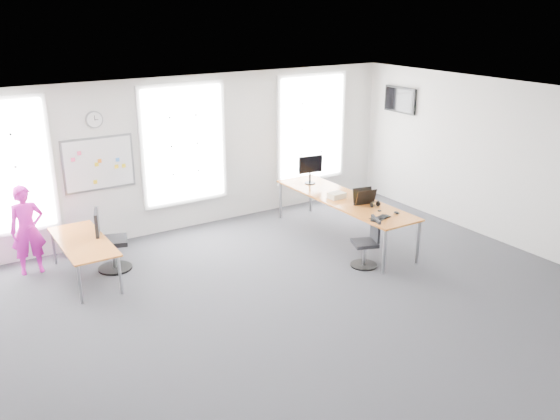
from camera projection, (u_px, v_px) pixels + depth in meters
floor at (281, 313)px, 8.63m from camera, size 10.00×10.00×0.00m
ceiling at (281, 107)px, 7.64m from camera, size 10.00×10.00×0.00m
wall_back at (169, 156)px, 11.33m from camera, size 10.00×0.00×10.00m
wall_front at (537, 354)px, 4.95m from camera, size 10.00×0.00×10.00m
wall_right at (515, 166)px, 10.66m from camera, size 0.00×10.00×10.00m
window_mid at (184, 144)px, 11.39m from camera, size 1.60×0.06×2.20m
window_right at (311, 128)px, 12.90m from camera, size 1.60×0.06×2.20m
desk_right at (343, 201)px, 11.14m from camera, size 0.89×3.33×0.81m
desk_left at (83, 244)px, 9.54m from camera, size 0.73×1.82×0.66m
chair_right at (367, 245)px, 10.07m from camera, size 0.51×0.50×0.87m
chair_left at (109, 244)px, 9.90m from camera, size 0.60×0.60×1.06m
person at (27, 230)px, 9.71m from camera, size 0.57×0.39×1.51m
whiteboard at (99, 164)px, 10.61m from camera, size 1.20×0.03×0.90m
wall_clock at (94, 119)px, 10.34m from camera, size 0.30×0.04×0.30m
tv at (400, 100)px, 12.76m from camera, size 0.06×0.90×0.55m
keyboard at (380, 218)px, 10.04m from camera, size 0.43×0.27×0.02m
mouse at (397, 213)px, 10.27m from camera, size 0.11×0.14×0.05m
lens_cap at (380, 211)px, 10.42m from camera, size 0.07×0.07×0.01m
headphones at (375, 204)px, 10.63m from camera, size 0.18×0.09×0.10m
laptop_sleeve at (364, 197)px, 10.71m from camera, size 0.39×0.27×0.31m
paper_stack at (337, 195)px, 11.10m from camera, size 0.31×0.24×0.10m
monitor at (310, 167)px, 11.89m from camera, size 0.52×0.21×0.58m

